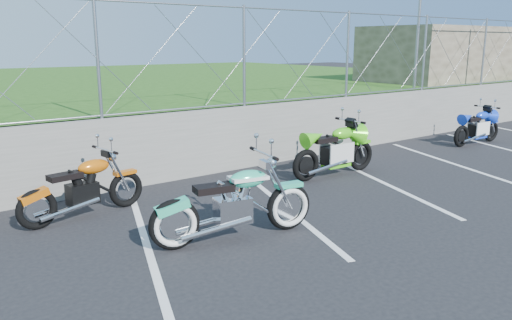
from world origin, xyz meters
TOP-DOWN VIEW (x-y plane):
  - ground at (0.00, 0.00)m, footprint 90.00×90.00m
  - retaining_wall at (0.00, 3.50)m, footprint 30.00×0.22m
  - grass_field at (0.00, 13.50)m, footprint 30.00×20.00m
  - stone_building at (10.50, 5.50)m, footprint 5.00×3.00m
  - chain_link_fence at (0.00, 3.50)m, footprint 28.00×0.03m
  - sign_pole at (7.20, 3.90)m, footprint 0.08×0.08m
  - parking_lines at (1.20, 1.00)m, footprint 18.29×4.31m
  - cruiser_turquoise at (-1.39, 0.29)m, footprint 2.29×0.72m
  - naked_orange at (-2.73, 2.35)m, footprint 1.99×0.67m
  - sportbike_green at (2.04, 1.86)m, footprint 2.09×0.74m
  - sportbike_blue at (7.27, 1.91)m, footprint 1.86×0.66m

SIDE VIEW (x-z plane):
  - ground at x=0.00m, z-range 0.00..0.00m
  - parking_lines at x=1.20m, z-range 0.00..0.01m
  - sportbike_blue at x=7.27m, z-range -0.07..0.89m
  - naked_orange at x=-2.73m, z-range -0.07..0.92m
  - cruiser_turquoise at x=-1.39m, z-range -0.11..1.04m
  - sportbike_green at x=2.04m, z-range -0.07..1.01m
  - retaining_wall at x=0.00m, z-range 0.00..1.30m
  - grass_field at x=0.00m, z-range 0.00..1.30m
  - stone_building at x=10.50m, z-range 1.30..3.10m
  - chain_link_fence at x=0.00m, z-range 1.30..3.30m
  - sign_pole at x=7.20m, z-range 1.30..4.30m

